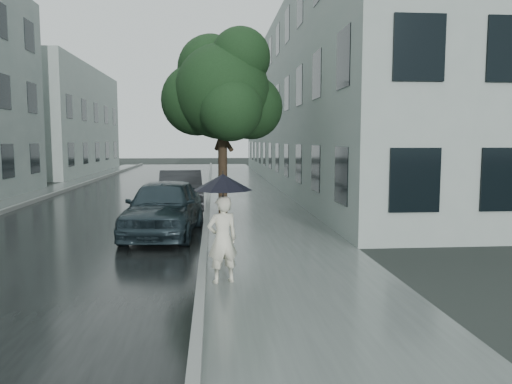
{
  "coord_description": "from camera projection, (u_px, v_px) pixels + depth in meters",
  "views": [
    {
      "loc": [
        -1.35,
        -9.66,
        2.53
      ],
      "look_at": [
        -0.35,
        2.02,
        1.3
      ],
      "focal_mm": 35.0,
      "sensor_mm": 36.0,
      "label": 1
    }
  ],
  "objects": [
    {
      "name": "ground",
      "position": [
        282.0,
        267.0,
        9.95
      ],
      "size": [
        120.0,
        120.0,
        0.0
      ],
      "primitive_type": "plane",
      "color": "black",
      "rests_on": "ground"
    },
    {
      "name": "sidewalk",
      "position": [
        250.0,
        198.0,
        21.86
      ],
      "size": [
        3.5,
        60.0,
        0.01
      ],
      "primitive_type": "cube",
      "color": "slate",
      "rests_on": "ground"
    },
    {
      "name": "kerb_near",
      "position": [
        208.0,
        196.0,
        21.7
      ],
      "size": [
        0.15,
        60.0,
        0.15
      ],
      "primitive_type": "cube",
      "color": "slate",
      "rests_on": "ground"
    },
    {
      "name": "asphalt_road",
      "position": [
        127.0,
        199.0,
        21.41
      ],
      "size": [
        6.85,
        60.0,
        0.0
      ],
      "primitive_type": "cube",
      "color": "black",
      "rests_on": "ground"
    },
    {
      "name": "kerb_far",
      "position": [
        42.0,
        198.0,
        21.1
      ],
      "size": [
        0.15,
        60.0,
        0.15
      ],
      "primitive_type": "cube",
      "color": "slate",
      "rests_on": "ground"
    },
    {
      "name": "sidewalk_far",
      "position": [
        20.0,
        200.0,
        21.03
      ],
      "size": [
        1.7,
        60.0,
        0.01
      ],
      "primitive_type": "cube",
      "color": "#4C5451",
      "rests_on": "ground"
    },
    {
      "name": "building_near",
      "position": [
        329.0,
        106.0,
        29.27
      ],
      "size": [
        7.02,
        36.0,
        9.0
      ],
      "color": "#8E9B95",
      "rests_on": "ground"
    },
    {
      "name": "building_far_b",
      "position": [
        50.0,
        120.0,
        38.08
      ],
      "size": [
        7.02,
        18.0,
        8.0
      ],
      "color": "#8E9B95",
      "rests_on": "ground"
    },
    {
      "name": "pedestrian",
      "position": [
        222.0,
        239.0,
        8.78
      ],
      "size": [
        0.66,
        0.54,
        1.55
      ],
      "primitive_type": "imported",
      "rotation": [
        0.0,
        0.0,
        3.49
      ],
      "color": "beige",
      "rests_on": "sidewalk"
    },
    {
      "name": "umbrella",
      "position": [
        223.0,
        182.0,
        8.63
      ],
      "size": [
        1.19,
        1.19,
        1.05
      ],
      "rotation": [
        0.0,
        0.0,
        0.17
      ],
      "color": "black",
      "rests_on": "ground"
    },
    {
      "name": "street_tree",
      "position": [
        222.0,
        91.0,
        15.73
      ],
      "size": [
        3.91,
        3.55,
        5.99
      ],
      "color": "#332619",
      "rests_on": "ground"
    },
    {
      "name": "lamp_post",
      "position": [
        218.0,
        128.0,
        23.18
      ],
      "size": [
        0.85,
        0.34,
        5.35
      ],
      "rotation": [
        0.0,
        0.0,
        0.07
      ],
      "color": "black",
      "rests_on": "ground"
    },
    {
      "name": "car_near",
      "position": [
        164.0,
        207.0,
        13.24
      ],
      "size": [
        2.11,
        4.52,
        1.5
      ],
      "primitive_type": "imported",
      "rotation": [
        0.0,
        0.0,
        -0.08
      ],
      "color": "#1C2930",
      "rests_on": "ground"
    },
    {
      "name": "car_far",
      "position": [
        181.0,
        190.0,
        18.09
      ],
      "size": [
        1.79,
        4.38,
        1.41
      ],
      "primitive_type": "imported",
      "rotation": [
        0.0,
        0.0,
        0.07
      ],
      "color": "black",
      "rests_on": "ground"
    }
  ]
}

